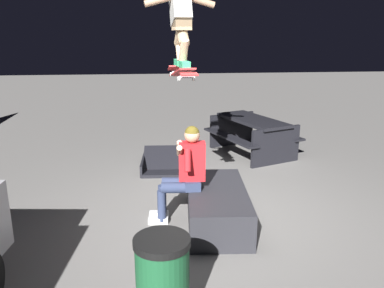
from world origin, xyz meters
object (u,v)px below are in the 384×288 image
Objects in this scene: person_sitting_on_ledge at (184,170)px; skater_airborne at (181,15)px; picnic_table_back at (252,130)px; kicker_ramp at (166,166)px; skateboard at (182,73)px; trash_bin at (163,283)px; ledge_box_main at (217,206)px.

skater_airborne is (0.24, 0.01, 1.92)m from person_sitting_on_ledge.
skater_airborne reaches higher than picnic_table_back.
picnic_table_back is (0.81, -1.81, 0.43)m from kicker_ramp.
skateboard is 1.24× the size of trash_bin.
trash_bin is at bearing 177.09° from kicker_ramp.
ledge_box_main is at bearing -165.27° from kicker_ramp.
skateboard is 3.48m from picnic_table_back.
picnic_table_back is at bearing -22.66° from trash_bin.
trash_bin reaches higher than ledge_box_main.
ledge_box_main is at bearing 157.41° from picnic_table_back.
person_sitting_on_ledge is 1.16× the size of skater_airborne.
trash_bin is at bearing 169.85° from person_sitting_on_ledge.
ledge_box_main is 1.23× the size of person_sitting_on_ledge.
trash_bin is at bearing 157.34° from picnic_table_back.
trash_bin reaches higher than picnic_table_back.
kicker_ramp is 0.48× the size of picnic_table_back.
person_sitting_on_ledge is at bearing -10.15° from trash_bin.
skateboard reaches higher than ledge_box_main.
kicker_ramp is (1.88, 0.14, -1.87)m from skateboard.
picnic_table_back is (2.69, -1.67, -1.45)m from skateboard.
skater_airborne is at bearing -175.71° from kicker_ramp.
person_sitting_on_ledge is 1.26× the size of skateboard.
skater_airborne is (0.06, 0.01, 0.69)m from skateboard.
kicker_ramp is at bearing 4.06° from person_sitting_on_ledge.
skater_airborne is 3.15m from kicker_ramp.
skateboard is 2.65m from trash_bin.
skater_airborne is 0.54× the size of picnic_table_back.
person_sitting_on_ledge is at bearing 75.29° from ledge_box_main.
skateboard reaches higher than kicker_ramp.
trash_bin is (-2.14, 0.35, -1.53)m from skateboard.
kicker_ramp is at bearing 14.73° from ledge_box_main.
ledge_box_main is 0.77× the size of picnic_table_back.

